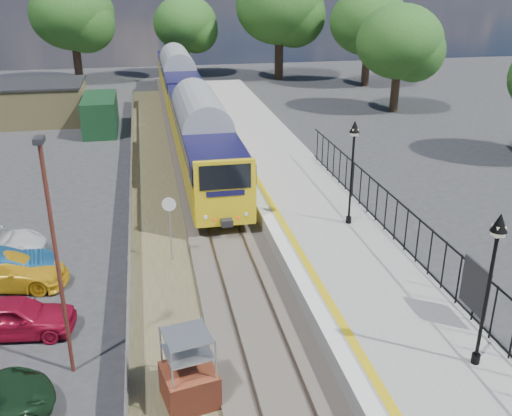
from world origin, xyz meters
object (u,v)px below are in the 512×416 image
object	(u,v)px
victorian_lamp_south	(494,256)
car_red	(15,317)
victorian_lamp_north	(353,149)
brick_plinth	(189,370)
speed_sign	(170,218)
car_yellow	(7,271)
carpark_lamp	(55,248)
train	(187,98)

from	to	relation	value
victorian_lamp_south	car_red	world-z (taller)	victorian_lamp_south
victorian_lamp_north	brick_plinth	world-z (taller)	victorian_lamp_north
speed_sign	car_yellow	distance (m)	6.43
victorian_lamp_north	brick_plinth	xyz separation A→B (m)	(-7.80, -9.00, -3.21)
brick_plinth	carpark_lamp	distance (m)	4.96
victorian_lamp_south	brick_plinth	world-z (taller)	victorian_lamp_south
train	car_yellow	xyz separation A→B (m)	(-8.75, -22.80, -1.69)
brick_plinth	speed_sign	xyz separation A→B (m)	(0.00, 8.55, 0.86)
train	car_yellow	size ratio (longest dim) A/B	9.05
car_yellow	carpark_lamp	bearing A→B (deg)	-142.43
car_yellow	speed_sign	bearing A→B (deg)	-71.91
victorian_lamp_south	brick_plinth	xyz separation A→B (m)	(-8.00, 1.00, -3.21)
victorian_lamp_north	victorian_lamp_south	bearing A→B (deg)	-88.85
speed_sign	car_red	world-z (taller)	speed_sign
victorian_lamp_south	car_yellow	world-z (taller)	victorian_lamp_south
brick_plinth	carpark_lamp	xyz separation A→B (m)	(-3.35, 2.03, 3.04)
victorian_lamp_north	car_red	distance (m)	14.42
victorian_lamp_north	train	bearing A→B (deg)	103.82
train	victorian_lamp_north	bearing A→B (deg)	-76.18
victorian_lamp_north	brick_plinth	bearing A→B (deg)	-130.93
brick_plinth	speed_sign	size ratio (longest dim) A/B	0.79
brick_plinth	car_red	world-z (taller)	brick_plinth
carpark_lamp	car_yellow	size ratio (longest dim) A/B	1.61
victorian_lamp_south	carpark_lamp	distance (m)	11.75
train	car_red	size ratio (longest dim) A/B	10.54
victorian_lamp_north	car_red	world-z (taller)	victorian_lamp_north
victorian_lamp_south	victorian_lamp_north	world-z (taller)	same
train	car_yellow	bearing A→B (deg)	-110.99
victorian_lamp_north	carpark_lamp	distance (m)	13.15
speed_sign	carpark_lamp	world-z (taller)	carpark_lamp
brick_plinth	car_red	bearing A→B (deg)	140.82
victorian_lamp_south	carpark_lamp	size ratio (longest dim) A/B	0.63
victorian_lamp_south	carpark_lamp	world-z (taller)	carpark_lamp
victorian_lamp_south	car_red	xyz separation A→B (m)	(-13.36, 5.37, -3.64)
victorian_lamp_north	train	size ratio (longest dim) A/B	0.11
train	carpark_lamp	bearing A→B (deg)	-101.60
victorian_lamp_north	car_yellow	bearing A→B (deg)	-174.89
carpark_lamp	car_red	size ratio (longest dim) A/B	1.88
train	car_red	xyz separation A→B (m)	(-7.86, -26.18, -1.68)
carpark_lamp	brick_plinth	bearing A→B (deg)	-31.19
speed_sign	car_red	bearing A→B (deg)	-131.06
victorian_lamp_south	brick_plinth	distance (m)	8.68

